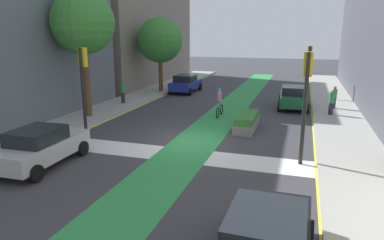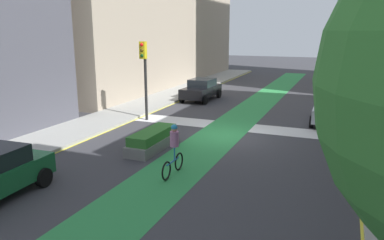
{
  "view_description": "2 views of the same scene",
  "coord_description": "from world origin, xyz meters",
  "px_view_note": "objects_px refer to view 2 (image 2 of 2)",
  "views": [
    {
      "loc": [
        5.2,
        -15.72,
        5.22
      ],
      "look_at": [
        0.01,
        0.68,
        0.92
      ],
      "focal_mm": 32.78,
      "sensor_mm": 36.0,
      "label": 1
    },
    {
      "loc": [
        -5.2,
        17.24,
        5.1
      ],
      "look_at": [
        1.14,
        1.77,
        1.1
      ],
      "focal_mm": 35.11,
      "sensor_mm": 36.0,
      "label": 2
    }
  ],
  "objects_px": {
    "traffic_signal_near_right": "(144,66)",
    "traffic_signal_near_left": "(347,76)",
    "car_silver_left_near": "(331,109)",
    "median_planter": "(153,140)",
    "cyclist_in_lane": "(174,149)",
    "car_black_right_near": "(201,89)"
  },
  "relations": [
    {
      "from": "traffic_signal_near_right",
      "to": "traffic_signal_near_left",
      "type": "relative_size",
      "value": 1.0
    },
    {
      "from": "car_silver_left_near",
      "to": "median_planter",
      "type": "bearing_deg",
      "value": 49.07
    },
    {
      "from": "traffic_signal_near_right",
      "to": "car_black_right_near",
      "type": "bearing_deg",
      "value": -95.06
    },
    {
      "from": "traffic_signal_near_left",
      "to": "car_silver_left_near",
      "type": "distance_m",
      "value": 4.84
    },
    {
      "from": "traffic_signal_near_left",
      "to": "car_silver_left_near",
      "type": "xyz_separation_m",
      "value": [
        0.67,
        -4.18,
        -2.35
      ]
    },
    {
      "from": "car_silver_left_near",
      "to": "cyclist_in_lane",
      "type": "height_order",
      "value": "cyclist_in_lane"
    },
    {
      "from": "car_black_right_near",
      "to": "cyclist_in_lane",
      "type": "distance_m",
      "value": 15.07
    },
    {
      "from": "traffic_signal_near_left",
      "to": "car_silver_left_near",
      "type": "height_order",
      "value": "traffic_signal_near_left"
    },
    {
      "from": "car_black_right_near",
      "to": "cyclist_in_lane",
      "type": "xyz_separation_m",
      "value": [
        -4.43,
        14.41,
        0.17
      ]
    },
    {
      "from": "traffic_signal_near_right",
      "to": "car_black_right_near",
      "type": "height_order",
      "value": "traffic_signal_near_right"
    },
    {
      "from": "traffic_signal_near_right",
      "to": "median_planter",
      "type": "xyz_separation_m",
      "value": [
        -2.95,
        4.65,
        -2.75
      ]
    },
    {
      "from": "cyclist_in_lane",
      "to": "traffic_signal_near_right",
      "type": "bearing_deg",
      "value": -54.14
    },
    {
      "from": "traffic_signal_near_right",
      "to": "traffic_signal_near_left",
      "type": "distance_m",
      "value": 10.66
    },
    {
      "from": "car_silver_left_near",
      "to": "median_planter",
      "type": "distance_m",
      "value": 10.71
    },
    {
      "from": "median_planter",
      "to": "traffic_signal_near_right",
      "type": "bearing_deg",
      "value": -57.64
    },
    {
      "from": "traffic_signal_near_right",
      "to": "cyclist_in_lane",
      "type": "bearing_deg",
      "value": 125.86
    },
    {
      "from": "car_black_right_near",
      "to": "car_silver_left_near",
      "type": "distance_m",
      "value": 10.11
    },
    {
      "from": "car_silver_left_near",
      "to": "median_planter",
      "type": "relative_size",
      "value": 1.31
    },
    {
      "from": "traffic_signal_near_right",
      "to": "car_black_right_near",
      "type": "relative_size",
      "value": 1.06
    },
    {
      "from": "car_black_right_near",
      "to": "median_planter",
      "type": "bearing_deg",
      "value": 100.8
    },
    {
      "from": "car_black_right_near",
      "to": "car_silver_left_near",
      "type": "relative_size",
      "value": 1.0
    },
    {
      "from": "traffic_signal_near_right",
      "to": "traffic_signal_near_left",
      "type": "height_order",
      "value": "traffic_signal_near_left"
    }
  ]
}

